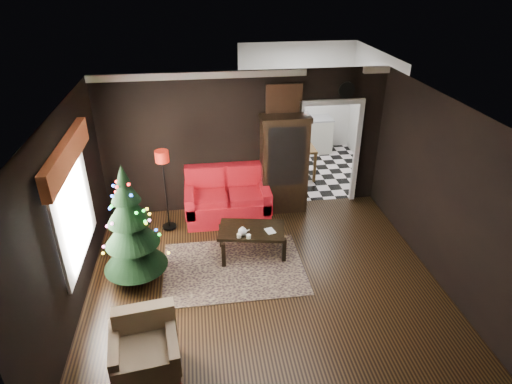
{
  "coord_description": "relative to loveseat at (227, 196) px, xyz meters",
  "views": [
    {
      "loc": [
        -0.89,
        -5.43,
        4.52
      ],
      "look_at": [
        0.0,
        0.9,
        1.15
      ],
      "focal_mm": 30.63,
      "sensor_mm": 36.0,
      "label": 1
    }
  ],
  "objects": [
    {
      "name": "floor",
      "position": [
        0.4,
        -2.05,
        -0.5
      ],
      "size": [
        5.5,
        5.5,
        0.0
      ],
      "primitive_type": "plane",
      "color": "black",
      "rests_on": "ground"
    },
    {
      "name": "ceiling",
      "position": [
        0.4,
        -2.05,
        2.3
      ],
      "size": [
        5.5,
        5.5,
        0.0
      ],
      "primitive_type": "plane",
      "rotation": [
        3.14,
        0.0,
        0.0
      ],
      "color": "white",
      "rests_on": "ground"
    },
    {
      "name": "wall_back",
      "position": [
        0.4,
        0.45,
        0.9
      ],
      "size": [
        5.5,
        0.0,
        5.5
      ],
      "primitive_type": "plane",
      "rotation": [
        1.57,
        0.0,
        0.0
      ],
      "color": "black",
      "rests_on": "ground"
    },
    {
      "name": "wall_front",
      "position": [
        0.4,
        -4.55,
        0.9
      ],
      "size": [
        5.5,
        0.0,
        5.5
      ],
      "primitive_type": "plane",
      "rotation": [
        -1.57,
        0.0,
        0.0
      ],
      "color": "black",
      "rests_on": "ground"
    },
    {
      "name": "wall_left",
      "position": [
        -2.35,
        -2.05,
        0.9
      ],
      "size": [
        0.0,
        5.5,
        5.5
      ],
      "primitive_type": "plane",
      "rotation": [
        1.57,
        0.0,
        1.57
      ],
      "color": "black",
      "rests_on": "ground"
    },
    {
      "name": "wall_right",
      "position": [
        3.15,
        -2.05,
        0.9
      ],
      "size": [
        0.0,
        5.5,
        5.5
      ],
      "primitive_type": "plane",
      "rotation": [
        1.57,
        0.0,
        -1.57
      ],
      "color": "black",
      "rests_on": "ground"
    },
    {
      "name": "doorway",
      "position": [
        2.1,
        0.45,
        0.55
      ],
      "size": [
        1.1,
        0.1,
        2.1
      ],
      "primitive_type": null,
      "color": "white",
      "rests_on": "ground"
    },
    {
      "name": "left_window",
      "position": [
        -2.31,
        -1.85,
        0.95
      ],
      "size": [
        0.05,
        1.6,
        1.4
      ],
      "primitive_type": "cube",
      "color": "white",
      "rests_on": "wall_left"
    },
    {
      "name": "valance",
      "position": [
        -2.23,
        -1.85,
        1.77
      ],
      "size": [
        0.12,
        2.1,
        0.35
      ],
      "primitive_type": "cube",
      "color": "#A94E29",
      "rests_on": "wall_left"
    },
    {
      "name": "kitchen_floor",
      "position": [
        2.1,
        1.95,
        -0.5
      ],
      "size": [
        3.0,
        3.0,
        0.0
      ],
      "primitive_type": "plane",
      "color": "silver",
      "rests_on": "ground"
    },
    {
      "name": "kitchen_window",
      "position": [
        2.1,
        3.4,
        1.2
      ],
      "size": [
        0.7,
        0.06,
        0.7
      ],
      "primitive_type": "cube",
      "color": "white",
      "rests_on": "ground"
    },
    {
      "name": "rug",
      "position": [
        -0.04,
        -1.64,
        -0.49
      ],
      "size": [
        2.32,
        1.69,
        0.01
      ],
      "primitive_type": "cube",
      "rotation": [
        0.0,
        0.0,
        0.0
      ],
      "color": "#60435A",
      "rests_on": "ground"
    },
    {
      "name": "loveseat",
      "position": [
        0.0,
        0.0,
        0.0
      ],
      "size": [
        1.7,
        0.9,
        1.0
      ],
      "primitive_type": null,
      "color": "#9F1511",
      "rests_on": "ground"
    },
    {
      "name": "curio_cabinet",
      "position": [
        1.15,
        0.22,
        0.45
      ],
      "size": [
        0.9,
        0.45,
        1.9
      ],
      "primitive_type": null,
      "color": "black",
      "rests_on": "ground"
    },
    {
      "name": "floor_lamp",
      "position": [
        -1.14,
        -0.27,
        0.33
      ],
      "size": [
        0.28,
        0.28,
        1.57
      ],
      "primitive_type": null,
      "rotation": [
        0.0,
        0.0,
        0.05
      ],
      "color": "black",
      "rests_on": "ground"
    },
    {
      "name": "christmas_tree",
      "position": [
        -1.58,
        -1.77,
        0.55
      ],
      "size": [
        1.29,
        1.29,
        1.87
      ],
      "primitive_type": null,
      "rotation": [
        0.0,
        0.0,
        0.41
      ],
      "color": "black",
      "rests_on": "ground"
    },
    {
      "name": "armchair",
      "position": [
        -1.29,
        -3.63,
        -0.04
      ],
      "size": [
        0.88,
        0.88,
        0.81
      ],
      "primitive_type": null,
      "rotation": [
        0.0,
        0.0,
        0.13
      ],
      "color": "tan",
      "rests_on": "ground"
    },
    {
      "name": "coffee_table",
      "position": [
        0.31,
        -1.27,
        -0.24
      ],
      "size": [
        1.21,
        0.86,
        0.5
      ],
      "primitive_type": null,
      "rotation": [
        0.0,
        0.0,
        -0.18
      ],
      "color": "black",
      "rests_on": "rug"
    },
    {
      "name": "teapot",
      "position": [
        0.13,
        -1.44,
        0.09
      ],
      "size": [
        0.18,
        0.18,
        0.16
      ],
      "primitive_type": null,
      "rotation": [
        0.0,
        0.0,
        -0.08
      ],
      "color": "white",
      "rests_on": "coffee_table"
    },
    {
      "name": "cup_a",
      "position": [
        0.07,
        -1.5,
        0.04
      ],
      "size": [
        0.09,
        0.09,
        0.06
      ],
      "primitive_type": "cylinder",
      "rotation": [
        0.0,
        0.0,
        0.23
      ],
      "color": "white",
      "rests_on": "coffee_table"
    },
    {
      "name": "cup_b",
      "position": [
        0.22,
        -1.54,
        0.04
      ],
      "size": [
        0.08,
        0.08,
        0.06
      ],
      "primitive_type": "cylinder",
      "rotation": [
        0.0,
        0.0,
        0.15
      ],
      "color": "white",
      "rests_on": "coffee_table"
    },
    {
      "name": "book",
      "position": [
        0.54,
        -1.41,
        0.11
      ],
      "size": [
        0.14,
        0.05,
        0.19
      ],
      "primitive_type": "imported",
      "rotation": [
        0.0,
        0.0,
        0.26
      ],
      "color": "#A87861",
      "rests_on": "coffee_table"
    },
    {
      "name": "wall_clock",
      "position": [
        2.35,
        0.4,
        1.88
      ],
      "size": [
        0.32,
        0.32,
        0.06
      ],
      "primitive_type": "cylinder",
      "color": "silver",
      "rests_on": "wall_back"
    },
    {
      "name": "painting",
      "position": [
        1.15,
        0.41,
        1.75
      ],
      "size": [
        0.62,
        0.05,
        0.52
      ],
      "primitive_type": "cube",
      "color": "#B3713E",
      "rests_on": "wall_back"
    },
    {
      "name": "kitchen_counter",
      "position": [
        2.1,
        3.15,
        -0.05
      ],
      "size": [
        1.8,
        0.6,
        0.9
      ],
      "primitive_type": "cube",
      "color": "beige",
      "rests_on": "ground"
    },
    {
      "name": "kitchen_table",
      "position": [
        1.8,
        1.65,
        -0.12
      ],
      "size": [
        0.7,
        0.7,
        0.75
      ],
      "primitive_type": null,
      "color": "brown",
      "rests_on": "ground"
    }
  ]
}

